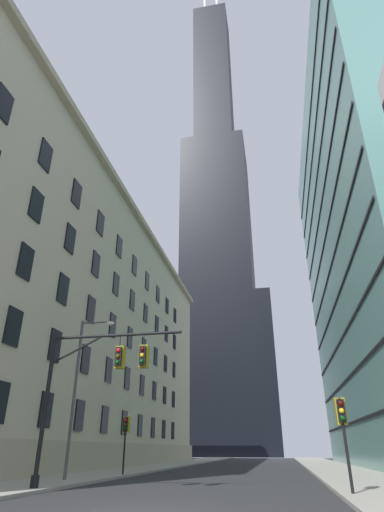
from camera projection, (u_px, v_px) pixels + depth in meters
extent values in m
cube|color=#BCAF93|center=(53.00, 325.00, 45.02)|extent=(17.00, 65.99, 27.89)
cube|color=tan|center=(137.00, 213.00, 49.10)|extent=(0.70, 65.99, 0.60)
cube|color=tan|center=(119.00, 456.00, 38.02)|extent=(0.50, 65.99, 2.20)
cube|color=black|center=(46.00, 410.00, 26.85)|extent=(0.14, 1.40, 2.20)
cube|color=black|center=(79.00, 415.00, 31.29)|extent=(0.14, 1.40, 2.20)
cube|color=black|center=(105.00, 419.00, 35.72)|extent=(0.14, 1.40, 2.20)
cube|color=black|center=(124.00, 423.00, 40.16)|extent=(0.14, 1.40, 2.20)
cube|color=black|center=(140.00, 425.00, 44.60)|extent=(0.14, 1.40, 2.20)
cube|color=black|center=(153.00, 427.00, 49.04)|extent=(0.14, 1.40, 2.20)
cube|color=black|center=(164.00, 429.00, 53.47)|extent=(0.14, 1.40, 2.20)
cube|color=black|center=(173.00, 431.00, 57.91)|extent=(0.14, 1.40, 2.20)
cube|color=black|center=(13.00, 327.00, 24.20)|extent=(0.14, 1.40, 2.20)
cube|color=black|center=(55.00, 346.00, 28.63)|extent=(0.14, 1.40, 2.20)
cube|color=black|center=(85.00, 359.00, 33.07)|extent=(0.14, 1.40, 2.20)
cube|color=black|center=(109.00, 370.00, 37.51)|extent=(0.14, 1.40, 2.20)
cube|color=black|center=(127.00, 378.00, 41.95)|extent=(0.14, 1.40, 2.20)
cube|color=black|center=(142.00, 385.00, 46.38)|extent=(0.14, 1.40, 2.20)
cube|color=black|center=(154.00, 391.00, 50.82)|extent=(0.14, 1.40, 2.20)
cube|color=black|center=(165.00, 395.00, 55.26)|extent=(0.14, 1.40, 2.20)
cube|color=black|center=(173.00, 399.00, 59.70)|extent=(0.14, 1.40, 2.20)
cube|color=black|center=(25.00, 262.00, 25.98)|extent=(0.14, 1.40, 2.20)
cube|color=black|center=(63.00, 289.00, 30.42)|extent=(0.14, 1.40, 2.20)
cube|color=black|center=(91.00, 309.00, 34.86)|extent=(0.14, 1.40, 2.20)
cube|color=black|center=(113.00, 325.00, 39.30)|extent=(0.14, 1.40, 2.20)
cube|color=black|center=(130.00, 338.00, 43.73)|extent=(0.14, 1.40, 2.20)
cube|color=black|center=(144.00, 348.00, 48.17)|extent=(0.14, 1.40, 2.20)
cube|color=black|center=(156.00, 356.00, 52.61)|extent=(0.14, 1.40, 2.20)
cube|color=black|center=(165.00, 364.00, 57.05)|extent=(0.14, 1.40, 2.20)
cube|color=black|center=(174.00, 370.00, 61.48)|extent=(0.14, 1.40, 2.20)
cube|color=black|center=(36.00, 205.00, 27.77)|extent=(0.14, 1.40, 2.20)
cube|color=black|center=(70.00, 239.00, 32.21)|extent=(0.14, 1.40, 2.20)
cube|color=black|center=(96.00, 264.00, 36.64)|extent=(0.14, 1.40, 2.20)
cube|color=black|center=(116.00, 284.00, 41.08)|extent=(0.14, 1.40, 2.20)
cube|color=black|center=(132.00, 300.00, 45.52)|extent=(0.14, 1.40, 2.20)
cube|color=black|center=(146.00, 313.00, 49.96)|extent=(0.14, 1.40, 2.20)
cube|color=black|center=(157.00, 324.00, 54.39)|extent=(0.14, 1.40, 2.20)
cube|color=black|center=(166.00, 334.00, 58.83)|extent=(0.14, 1.40, 2.20)
cube|color=black|center=(174.00, 342.00, 63.27)|extent=(0.14, 1.40, 2.20)
cube|color=black|center=(4.00, 104.00, 25.12)|extent=(0.14, 1.40, 2.20)
cube|color=black|center=(46.00, 155.00, 29.55)|extent=(0.14, 1.40, 2.20)
cube|color=black|center=(77.00, 194.00, 33.99)|extent=(0.14, 1.40, 2.20)
cube|color=black|center=(100.00, 223.00, 38.43)|extent=(0.14, 1.40, 2.20)
cube|color=black|center=(119.00, 247.00, 42.87)|extent=(0.14, 1.40, 2.20)
cube|color=black|center=(134.00, 266.00, 47.31)|extent=(0.14, 1.40, 2.20)
cube|color=black|center=(147.00, 281.00, 51.74)|extent=(0.14, 1.40, 2.20)
cube|color=black|center=(158.00, 295.00, 56.18)|extent=(0.14, 1.40, 2.20)
cube|color=black|center=(167.00, 306.00, 60.62)|extent=(0.14, 1.40, 2.20)
cube|color=black|center=(175.00, 316.00, 65.06)|extent=(0.14, 1.40, 2.20)
cube|color=black|center=(222.00, 377.00, 109.80)|extent=(28.86, 28.86, 38.21)
cube|color=black|center=(218.00, 224.00, 129.74)|extent=(20.20, 20.20, 55.58)
cube|color=black|center=(213.00, 81.00, 156.33)|extent=(12.99, 12.99, 69.47)
cylinder|color=silver|center=(205.00, 7.00, 175.74)|extent=(1.20, 1.20, 19.62)
cylinder|color=silver|center=(217.00, 4.00, 174.82)|extent=(1.20, 1.20, 19.62)
cube|color=black|center=(352.00, 423.00, 40.42)|extent=(0.12, 44.48, 0.24)
cube|color=black|center=(346.00, 381.00, 42.12)|extent=(0.12, 44.48, 0.24)
cube|color=black|center=(340.00, 342.00, 43.82)|extent=(0.12, 44.48, 0.24)
cube|color=black|center=(334.00, 306.00, 45.52)|extent=(0.12, 44.48, 0.24)
cube|color=black|center=(329.00, 273.00, 47.22)|extent=(0.12, 44.48, 0.24)
cube|color=black|center=(324.00, 242.00, 48.92)|extent=(0.12, 44.48, 0.24)
cube|color=black|center=(320.00, 213.00, 50.63)|extent=(0.12, 44.48, 0.24)
cube|color=black|center=(316.00, 186.00, 52.33)|extent=(0.12, 44.48, 0.24)
cube|color=black|center=(312.00, 161.00, 54.03)|extent=(0.12, 44.48, 0.24)
cube|color=black|center=(308.00, 137.00, 55.73)|extent=(0.12, 44.48, 0.24)
cylinder|color=black|center=(46.00, 405.00, 19.15)|extent=(0.20, 0.20, 6.77)
cylinder|color=black|center=(35.00, 482.00, 17.82)|extent=(0.36, 0.36, 0.50)
cylinder|color=black|center=(116.00, 335.00, 19.91)|extent=(6.45, 0.14, 0.14)
cylinder|color=black|center=(78.00, 349.00, 20.00)|extent=(2.66, 0.10, 1.35)
cylinder|color=black|center=(120.00, 341.00, 19.75)|extent=(0.04, 0.04, 0.60)
cube|color=black|center=(119.00, 357.00, 19.43)|extent=(0.30, 0.30, 0.90)
cube|color=olive|center=(120.00, 358.00, 19.58)|extent=(0.40, 0.40, 1.04)
sphere|color=red|center=(118.00, 350.00, 19.41)|extent=(0.20, 0.20, 0.20)
sphere|color=#4B3A08|center=(118.00, 356.00, 19.29)|extent=(0.20, 0.20, 0.20)
sphere|color=#083D10|center=(117.00, 362.00, 19.17)|extent=(0.20, 0.20, 0.20)
cylinder|color=black|center=(144.00, 340.00, 19.54)|extent=(0.04, 0.04, 0.60)
cube|color=black|center=(143.00, 356.00, 19.22)|extent=(0.30, 0.30, 0.90)
cube|color=olive|center=(144.00, 357.00, 19.37)|extent=(0.40, 0.40, 1.04)
sphere|color=#450808|center=(142.00, 349.00, 19.20)|extent=(0.20, 0.20, 0.20)
sphere|color=yellow|center=(142.00, 355.00, 19.08)|extent=(0.20, 0.20, 0.20)
sphere|color=#083D10|center=(142.00, 361.00, 18.96)|extent=(0.20, 0.20, 0.20)
cylinder|color=black|center=(346.00, 444.00, 16.26)|extent=(0.12, 0.12, 3.43)
cube|color=black|center=(341.00, 411.00, 16.77)|extent=(0.30, 0.30, 0.90)
cube|color=olive|center=(341.00, 411.00, 16.92)|extent=(0.40, 0.40, 1.04)
sphere|color=#450808|center=(341.00, 403.00, 16.75)|extent=(0.20, 0.20, 0.20)
sphere|color=yellow|center=(342.00, 411.00, 16.63)|extent=(0.20, 0.20, 0.20)
sphere|color=#083D10|center=(343.00, 418.00, 16.51)|extent=(0.20, 0.20, 0.20)
cylinder|color=black|center=(125.00, 445.00, 27.89)|extent=(0.12, 0.12, 3.56)
cube|color=black|center=(126.00, 425.00, 28.43)|extent=(0.30, 0.30, 0.90)
cube|color=olive|center=(127.00, 425.00, 28.58)|extent=(0.40, 0.40, 1.04)
sphere|color=red|center=(125.00, 420.00, 28.41)|extent=(0.20, 0.20, 0.20)
sphere|color=#4B3A08|center=(125.00, 424.00, 28.29)|extent=(0.20, 0.20, 0.20)
sphere|color=#083D10|center=(125.00, 429.00, 28.17)|extent=(0.20, 0.20, 0.20)
cylinder|color=#47474C|center=(74.00, 394.00, 24.44)|extent=(0.18, 0.18, 8.95)
cylinder|color=#47474C|center=(96.00, 323.00, 26.12)|extent=(1.87, 0.10, 0.10)
ellipsoid|color=#EFE5C6|center=(110.00, 323.00, 25.91)|extent=(0.56, 0.32, 0.24)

